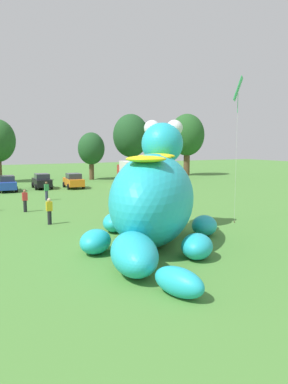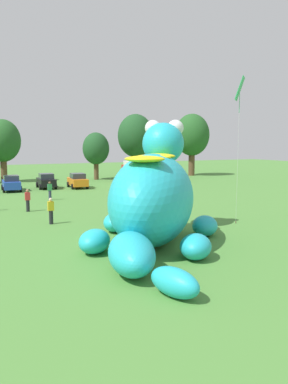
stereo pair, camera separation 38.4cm
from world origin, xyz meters
name	(u,v)px [view 1 (the left image)]	position (x,y,z in m)	size (l,w,h in m)	color
ground_plane	(125,244)	(0.00, 0.00, 0.00)	(160.00, 160.00, 0.00)	#4C8438
giant_inflatable_creature	(153,198)	(1.37, -0.54, 2.41)	(9.09, 12.38, 6.59)	#23B2C6
car_blue	(7,183)	(-2.23, 26.05, 0.86)	(2.10, 4.18, 1.72)	#2347B7
car_black	(42,181)	(1.76, 27.01, 0.86)	(2.12, 4.19, 1.72)	black
car_orange	(74,181)	(5.13, 25.76, 0.86)	(2.17, 4.22, 1.72)	orange
box_truck	(130,172)	(12.60, 26.31, 1.60)	(3.52, 6.69, 2.95)	#B2231E
tree_centre	(91,149)	(10.57, 34.84, 4.39)	(3.78, 3.78, 6.71)	brown
tree_centre_right	(131,136)	(17.04, 35.36, 6.22)	(5.36, 5.36, 9.51)	brown
tree_mid_right	(187,135)	(26.68, 34.76, 6.43)	(5.54, 5.54, 9.83)	brown
spectator_near_inflatable	(49,211)	(-2.27, 6.72, 0.85)	(0.38, 0.26, 1.71)	black
spectator_mid_field	(25,201)	(-2.82, 12.14, 0.85)	(0.38, 0.26, 1.71)	black
spectator_wandering	(47,191)	(0.06, 17.48, 0.85)	(0.38, 0.26, 1.71)	#2D334C
tethered_flying_kite	(238,91)	(8.62, 1.65, 8.44)	(1.13, 1.13, 9.32)	brown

